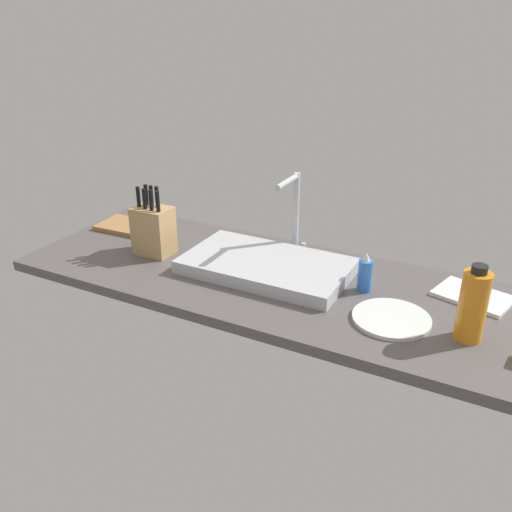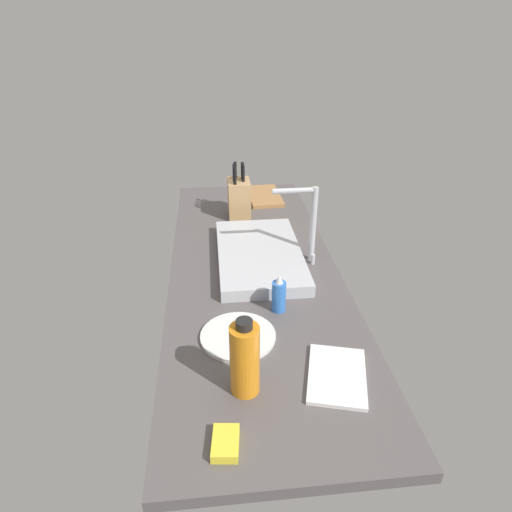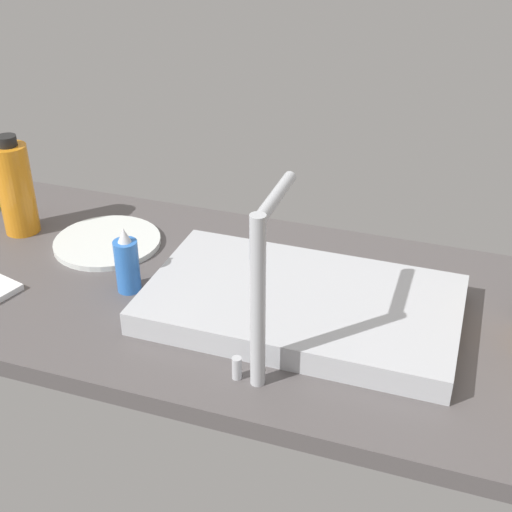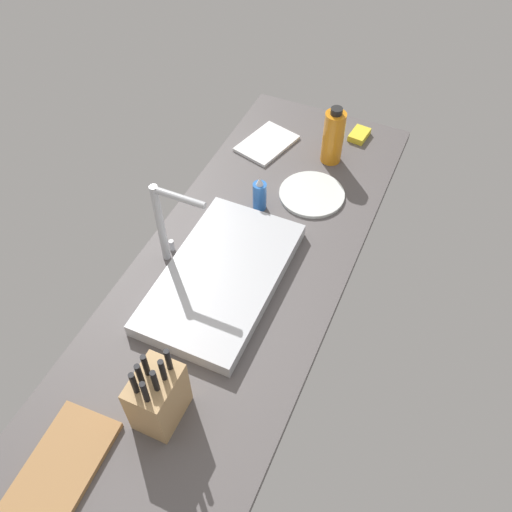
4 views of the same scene
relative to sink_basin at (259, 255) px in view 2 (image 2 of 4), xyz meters
The scene contains 10 objects.
countertop_slab 7.42cm from the sink_basin, 25.96° to the right, with size 179.40×63.27×3.50cm, color #514C4C.
sink_basin is the anchor object (origin of this frame).
faucet 24.09cm from the sink_basin, 84.73° to the left, with size 5.50×17.03×29.95cm.
knife_block 44.32cm from the sink_basin, behind, with size 13.46×10.15×25.01cm.
cutting_board 66.17cm from the sink_basin, behind, with size 29.24×16.14×1.80cm, color #9E7042.
soap_bottle 33.80cm from the sink_basin, ahead, with size 4.60×4.60×13.31cm.
water_bottle 68.44cm from the sink_basin, ahead, with size 7.54×7.54×22.14cm.
dinner_plate 47.71cm from the sink_basin, 14.11° to the right, with size 22.67×22.67×1.20cm, color silver.
dish_towel 66.77cm from the sink_basin, 11.74° to the left, with size 21.98×15.19×1.20cm, color white.
dish_sponge 85.59cm from the sink_basin, 11.48° to the right, with size 9.00×6.00×2.40cm, color yellow.
Camera 2 is at (144.91, -14.42, 89.68)cm, focal length 31.11 mm.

